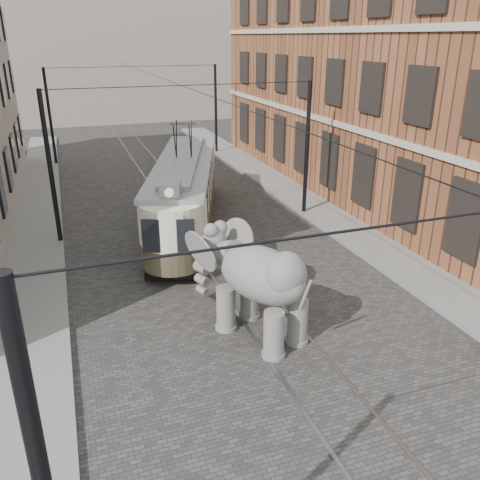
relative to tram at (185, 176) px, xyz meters
name	(u,v)px	position (x,y,z in m)	size (l,w,h in m)	color
ground	(242,287)	(0.32, -6.37, -2.23)	(120.00, 120.00, 0.00)	#423F3C
tram_rails	(242,287)	(0.32, -6.37, -2.22)	(1.54, 80.00, 0.02)	slate
sidewalk_right	(395,260)	(6.32, -6.37, -2.15)	(2.00, 60.00, 0.15)	slate
sidewalk_left	(33,319)	(-6.18, -6.37, -2.15)	(2.00, 60.00, 0.15)	slate
brick_building	(386,73)	(11.32, 2.63, 3.77)	(8.00, 26.00, 12.00)	brown
distant_block	(105,44)	(0.32, 33.63, 4.77)	(28.00, 10.00, 14.00)	gray
catenary	(195,165)	(0.12, -1.37, 0.77)	(11.00, 30.20, 6.00)	black
tram	(185,176)	(0.00, 0.00, 0.00)	(2.32, 11.23, 4.45)	beige
elephant	(261,289)	(-0.17, -9.26, -0.78)	(2.61, 4.73, 2.90)	#64615D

